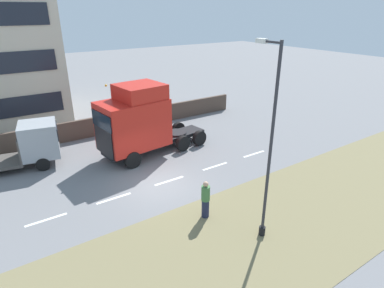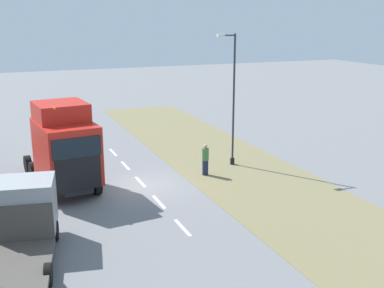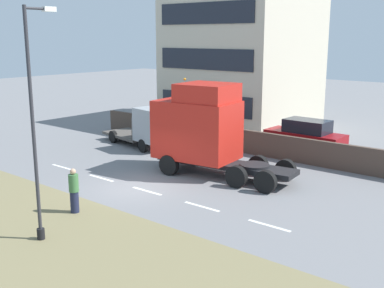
{
  "view_description": "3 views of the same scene",
  "coord_description": "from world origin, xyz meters",
  "px_view_note": "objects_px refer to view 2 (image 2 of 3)",
  "views": [
    {
      "loc": [
        -13.62,
        6.87,
        8.8
      ],
      "look_at": [
        -2.1,
        -0.82,
        2.93
      ],
      "focal_mm": 30.0,
      "sensor_mm": 36.0,
      "label": 1
    },
    {
      "loc": [
        6.88,
        23.49,
        8.8
      ],
      "look_at": [
        -2.56,
        0.56,
        2.2
      ],
      "focal_mm": 45.0,
      "sensor_mm": 36.0,
      "label": 2
    },
    {
      "loc": [
        -14.77,
        -15.61,
        6.9
      ],
      "look_at": [
        1.31,
        -2.28,
        2.2
      ],
      "focal_mm": 45.0,
      "sensor_mm": 36.0,
      "label": 3
    }
  ],
  "objects_px": {
    "flatbed_truck": "(26,215)",
    "lamp_post": "(232,104)",
    "lorry_cab": "(65,148)",
    "pedestrian": "(205,160)"
  },
  "relations": [
    {
      "from": "flatbed_truck",
      "to": "lamp_post",
      "type": "relative_size",
      "value": 0.78
    },
    {
      "from": "lorry_cab",
      "to": "lamp_post",
      "type": "height_order",
      "value": "lamp_post"
    },
    {
      "from": "lamp_post",
      "to": "pedestrian",
      "type": "relative_size",
      "value": 4.3
    },
    {
      "from": "pedestrian",
      "to": "flatbed_truck",
      "type": "bearing_deg",
      "value": 28.86
    },
    {
      "from": "flatbed_truck",
      "to": "lamp_post",
      "type": "xyz_separation_m",
      "value": [
        -12.3,
        -6.76,
        2.38
      ]
    },
    {
      "from": "lamp_post",
      "to": "pedestrian",
      "type": "bearing_deg",
      "value": 28.48
    },
    {
      "from": "lorry_cab",
      "to": "pedestrian",
      "type": "height_order",
      "value": "lorry_cab"
    },
    {
      "from": "lorry_cab",
      "to": "flatbed_truck",
      "type": "relative_size",
      "value": 1.22
    },
    {
      "from": "lamp_post",
      "to": "flatbed_truck",
      "type": "bearing_deg",
      "value": 28.79
    },
    {
      "from": "flatbed_truck",
      "to": "lamp_post",
      "type": "bearing_deg",
      "value": 39.49
    }
  ]
}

